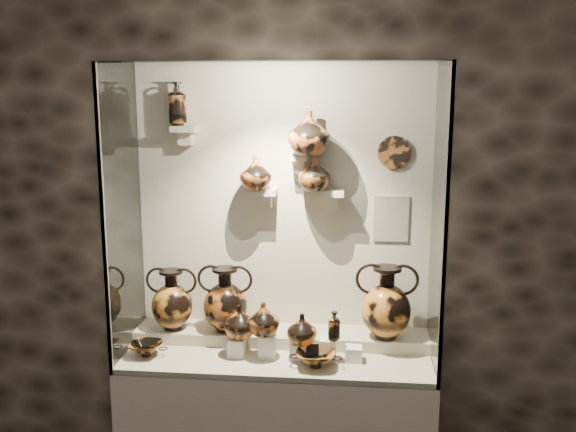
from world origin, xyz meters
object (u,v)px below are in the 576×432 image
Objects in this scene: kylix_left at (146,348)px; ovoid_vase_c at (314,174)px; amphora_left at (172,299)px; lekythos_small at (334,324)px; jug_a at (240,322)px; lekythos_tall at (177,101)px; jug_c at (302,329)px; kylix_right at (316,357)px; amphora_right at (386,302)px; jug_b at (263,319)px; ovoid_vase_b at (309,133)px; amphora_mid at (225,299)px; ovoid_vase_a at (256,173)px.

ovoid_vase_c is (0.90, 0.30, 0.94)m from kylix_left.
lekythos_small is (0.94, -0.20, -0.04)m from amphora_left.
lekythos_tall is (-0.38, 0.27, 1.18)m from jug_a.
amphora_left is 1.10m from ovoid_vase_c.
kylix_right is at bearing -22.80° from jug_c.
amphora_right is 0.69m from jug_b.
kylix_right is 1.20m from ovoid_vase_b.
amphora_right reaches higher than jug_b.
amphora_left is 1.55× the size of kylix_left.
amphora_mid is 2.05× the size of jug_a.
ovoid_vase_b reaches higher than ovoid_vase_a.
ovoid_vase_b reaches higher than kylix_left.
amphora_left is at bearing 163.01° from jug_a.
amphora_left is at bearing 145.71° from lekythos_small.
kylix_left is at bearing -163.01° from ovoid_vase_a.
amphora_left is at bearing -160.19° from ovoid_vase_b.
amphora_left is 1.49× the size of ovoid_vase_b.
ovoid_vase_c is (-0.13, 0.27, 0.77)m from lekythos_small.
ovoid_vase_c is (0.77, -0.03, -0.39)m from lekythos_tall.
lekythos_small reaches higher than kylix_left.
lekythos_tall is at bearing 139.45° from lekythos_small.
ovoid_vase_a is (-0.46, 0.27, 0.77)m from lekythos_small.
amphora_right is 2.23× the size of ovoid_vase_a.
jug_c is (0.77, -0.20, -0.07)m from amphora_left.
amphora_left is 1.29× the size of lekythos_tall.
amphora_right is at bearing -9.11° from amphora_left.
ovoid_vase_b is (0.47, 0.04, 0.95)m from amphora_mid.
jug_b is 0.67m from kylix_left.
ovoid_vase_a is at bearing 169.07° from ovoid_vase_c.
kylix_right is at bearing -159.88° from lekythos_small.
amphora_left reaches higher than jug_a.
jug_a is 1.10m from ovoid_vase_b.
ovoid_vase_b is (0.36, 0.21, 1.01)m from jug_a.
amphora_mid is at bearing 143.70° from jug_b.
ovoid_vase_c reaches higher than jug_b.
amphora_left reaches higher than lekythos_small.
amphora_right is 2.26× the size of jug_b.
kylix_right is at bearing -10.02° from jug_a.
ovoid_vase_a is at bearing 115.14° from kylix_right.
jug_a is 0.80× the size of kylix_left.
jug_b is 0.84m from ovoid_vase_c.
ovoid_vase_b is at bearing -179.18° from amphora_right.
kylix_left is at bearing -167.77° from jug_a.
jug_b is 0.99× the size of ovoid_vase_a.
amphora_left is at bearing 53.10° from kylix_left.
kylix_right is at bearing -27.11° from amphora_left.
amphora_left is at bearing -129.08° from lekythos_tall.
ovoid_vase_b is at bearing -5.74° from amphora_left.
lekythos_small is at bearing -74.89° from ovoid_vase_c.
kylix_left is at bearing -174.28° from jug_b.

